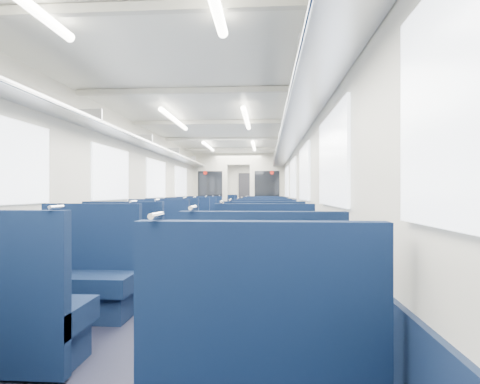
{
  "coord_description": "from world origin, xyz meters",
  "views": [
    {
      "loc": [
        0.85,
        -8.39,
        1.15
      ],
      "look_at": [
        0.06,
        3.37,
        1.16
      ],
      "focal_mm": 29.16,
      "sensor_mm": 36.0,
      "label": 1
    }
  ],
  "objects_px": {
    "seat_6": "(86,280)",
    "seat_18": "(204,223)",
    "seat_13": "(265,238)",
    "seat_9": "(265,259)",
    "seat_21": "(266,218)",
    "seat_19": "(265,223)",
    "seat_7": "(264,281)",
    "seat_20": "(214,217)",
    "end_door": "(247,196)",
    "seat_14": "(186,231)",
    "seat_22": "(218,215)",
    "seat_24": "(222,213)",
    "seat_23": "(266,216)",
    "seat_15": "(265,231)",
    "seat_26": "(225,212)",
    "seat_5": "(263,327)",
    "seat_16": "(197,226)",
    "seat_10": "(157,246)",
    "seat_8": "(127,260)",
    "seat_4": "(7,319)",
    "seat_25": "(266,214)",
    "seat_12": "(174,237)",
    "seat_27": "(266,212)",
    "seat_11": "(265,247)",
    "bulkhead": "(238,190)"
  },
  "relations": [
    {
      "from": "seat_8",
      "to": "seat_14",
      "type": "bearing_deg",
      "value": 90.0
    },
    {
      "from": "seat_9",
      "to": "seat_23",
      "type": "xyz_separation_m",
      "value": [
        0.0,
        8.85,
        0.0
      ]
    },
    {
      "from": "seat_19",
      "to": "seat_21",
      "type": "distance_m",
      "value": 2.07
    },
    {
      "from": "seat_13",
      "to": "seat_26",
      "type": "height_order",
      "value": "same"
    },
    {
      "from": "seat_26",
      "to": "seat_27",
      "type": "bearing_deg",
      "value": 2.87
    },
    {
      "from": "seat_7",
      "to": "seat_16",
      "type": "distance_m",
      "value": 6.03
    },
    {
      "from": "seat_21",
      "to": "seat_23",
      "type": "distance_m",
      "value": 1.16
    },
    {
      "from": "seat_8",
      "to": "seat_9",
      "type": "bearing_deg",
      "value": 5.33
    },
    {
      "from": "seat_10",
      "to": "seat_26",
      "type": "height_order",
      "value": "same"
    },
    {
      "from": "seat_14",
      "to": "seat_22",
      "type": "relative_size",
      "value": 1.0
    },
    {
      "from": "seat_8",
      "to": "seat_21",
      "type": "distance_m",
      "value": 8.01
    },
    {
      "from": "seat_12",
      "to": "seat_14",
      "type": "xyz_separation_m",
      "value": [
        0.0,
        1.08,
        0.0
      ]
    },
    {
      "from": "seat_20",
      "to": "seat_25",
      "type": "height_order",
      "value": "same"
    },
    {
      "from": "seat_5",
      "to": "seat_8",
      "type": "relative_size",
      "value": 1.0
    },
    {
      "from": "seat_9",
      "to": "seat_14",
      "type": "xyz_separation_m",
      "value": [
        -1.66,
        3.31,
        0.0
      ]
    },
    {
      "from": "seat_6",
      "to": "seat_18",
      "type": "height_order",
      "value": "same"
    },
    {
      "from": "seat_22",
      "to": "seat_27",
      "type": "xyz_separation_m",
      "value": [
        1.66,
        2.38,
        0.0
      ]
    },
    {
      "from": "seat_11",
      "to": "seat_16",
      "type": "bearing_deg",
      "value": 114.9
    },
    {
      "from": "seat_14",
      "to": "seat_6",
      "type": "bearing_deg",
      "value": -90.0
    },
    {
      "from": "seat_5",
      "to": "seat_7",
      "type": "relative_size",
      "value": 1.0
    },
    {
      "from": "end_door",
      "to": "seat_14",
      "type": "distance_m",
      "value": 9.33
    },
    {
      "from": "seat_14",
      "to": "seat_15",
      "type": "bearing_deg",
      "value": 6.63
    },
    {
      "from": "seat_8",
      "to": "seat_18",
      "type": "bearing_deg",
      "value": 90.0
    },
    {
      "from": "seat_9",
      "to": "seat_13",
      "type": "xyz_separation_m",
      "value": [
        0.0,
        2.26,
        0.0
      ]
    },
    {
      "from": "seat_6",
      "to": "seat_27",
      "type": "relative_size",
      "value": 1.0
    },
    {
      "from": "seat_22",
      "to": "seat_24",
      "type": "distance_m",
      "value": 1.26
    },
    {
      "from": "seat_21",
      "to": "seat_5",
      "type": "bearing_deg",
      "value": -90.0
    },
    {
      "from": "seat_15",
      "to": "seat_19",
      "type": "height_order",
      "value": "same"
    },
    {
      "from": "seat_19",
      "to": "seat_27",
      "type": "xyz_separation_m",
      "value": [
        0.0,
        5.63,
        0.0
      ]
    },
    {
      "from": "seat_18",
      "to": "seat_24",
      "type": "xyz_separation_m",
      "value": [
        0.0,
        4.49,
        0.0
      ]
    },
    {
      "from": "seat_6",
      "to": "seat_21",
      "type": "bearing_deg",
      "value": 79.47
    },
    {
      "from": "bulkhead",
      "to": "seat_14",
      "type": "xyz_separation_m",
      "value": [
        -0.83,
        -3.88,
        -0.9
      ]
    },
    {
      "from": "seat_10",
      "to": "seat_9",
      "type": "bearing_deg",
      "value": -34.13
    },
    {
      "from": "seat_5",
      "to": "seat_23",
      "type": "relative_size",
      "value": 1.0
    },
    {
      "from": "seat_19",
      "to": "seat_22",
      "type": "bearing_deg",
      "value": 117.05
    },
    {
      "from": "seat_22",
      "to": "seat_23",
      "type": "bearing_deg",
      "value": -0.81
    },
    {
      "from": "seat_13",
      "to": "seat_9",
      "type": "bearing_deg",
      "value": -90.0
    },
    {
      "from": "seat_27",
      "to": "seat_24",
      "type": "bearing_deg",
      "value": -146.02
    },
    {
      "from": "seat_19",
      "to": "seat_26",
      "type": "bearing_deg",
      "value": 106.66
    },
    {
      "from": "seat_24",
      "to": "seat_16",
      "type": "bearing_deg",
      "value": -90.0
    },
    {
      "from": "seat_4",
      "to": "seat_13",
      "type": "height_order",
      "value": "same"
    },
    {
      "from": "seat_19",
      "to": "seat_21",
      "type": "height_order",
      "value": "same"
    },
    {
      "from": "end_door",
      "to": "seat_20",
      "type": "relative_size",
      "value": 1.86
    },
    {
      "from": "seat_22",
      "to": "seat_25",
      "type": "relative_size",
      "value": 1.0
    },
    {
      "from": "end_door",
      "to": "seat_15",
      "type": "xyz_separation_m",
      "value": [
        0.83,
        -9.07,
        -0.67
      ]
    },
    {
      "from": "seat_7",
      "to": "seat_20",
      "type": "height_order",
      "value": "same"
    },
    {
      "from": "seat_22",
      "to": "seat_24",
      "type": "height_order",
      "value": "same"
    },
    {
      "from": "seat_12",
      "to": "seat_13",
      "type": "bearing_deg",
      "value": 1.05
    },
    {
      "from": "seat_16",
      "to": "seat_21",
      "type": "bearing_deg",
      "value": 61.38
    },
    {
      "from": "seat_22",
      "to": "seat_26",
      "type": "relative_size",
      "value": 1.0
    }
  ]
}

